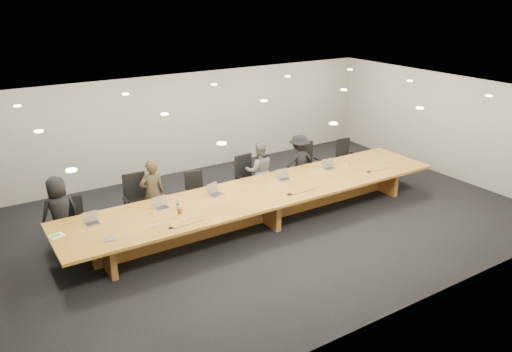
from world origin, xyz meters
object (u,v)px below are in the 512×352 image
(av_box, at_px, (110,239))
(mic_center, at_px, (290,194))
(mic_right, at_px, (369,171))
(chair_mid_left, at_px, (196,193))
(chair_left, at_px, (139,201))
(chair_mid_right, at_px, (249,178))
(paper_cup_far, at_px, (346,166))
(mic_left, at_px, (171,227))
(chair_far_right, at_px, (347,157))
(person_b, at_px, (152,193))
(laptop_c, at_px, (217,190))
(laptop_e, at_px, (330,164))
(amber_mug, at_px, (180,211))
(laptop_a, at_px, (92,219))
(chair_far_left, at_px, (74,222))
(water_bottle, at_px, (178,204))
(person_a, at_px, (60,213))
(chair_right, at_px, (311,164))
(person_c, at_px, (259,171))
(laptop_d, at_px, (285,175))
(conference_table, at_px, (263,200))
(paper_cup_near, at_px, (285,175))
(laptop_b, at_px, (162,203))
(person_d, at_px, (299,162))

(av_box, relative_size, mic_center, 1.50)
(mic_right, bearing_deg, chair_mid_left, 158.34)
(chair_left, xyz_separation_m, chair_mid_right, (2.77, -0.09, -0.02))
(paper_cup_far, height_order, mic_left, paper_cup_far)
(chair_far_right, xyz_separation_m, av_box, (-7.23, -1.76, 0.25))
(person_b, distance_m, mic_left, 1.77)
(laptop_c, distance_m, paper_cup_far, 3.61)
(chair_mid_left, height_order, paper_cup_far, chair_mid_left)
(laptop_e, height_order, amber_mug, laptop_e)
(laptop_a, bearing_deg, mic_right, -7.52)
(av_box, bearing_deg, mic_center, 4.50)
(chair_far_left, height_order, water_bottle, chair_far_left)
(chair_mid_right, distance_m, person_a, 4.44)
(laptop_e, bearing_deg, av_box, -168.08)
(paper_cup_far, distance_m, mic_right, 0.60)
(chair_mid_left, bearing_deg, person_b, -166.55)
(mic_left, bearing_deg, av_box, 172.51)
(person_b, relative_size, laptop_c, 4.62)
(chair_right, relative_size, amber_mug, 10.13)
(laptop_a, distance_m, paper_cup_far, 6.28)
(chair_far_left, relative_size, chair_left, 0.85)
(chair_right, xyz_separation_m, av_box, (-5.89, -1.70, 0.19))
(person_c, xyz_separation_m, av_box, (-4.22, -1.63, 0.03))
(mic_center, bearing_deg, laptop_d, 61.87)
(conference_table, height_order, paper_cup_far, paper_cup_far)
(chair_mid_left, height_order, paper_cup_near, chair_mid_left)
(chair_mid_right, xyz_separation_m, person_a, (-4.44, -0.00, 0.18))
(paper_cup_near, bearing_deg, paper_cup_far, -8.15)
(laptop_b, relative_size, av_box, 1.56)
(chair_right, xyz_separation_m, paper_cup_near, (-1.43, -0.81, 0.22))
(laptop_a, xyz_separation_m, av_box, (0.09, -0.80, -0.10))
(laptop_c, xyz_separation_m, av_box, (-2.58, -0.79, -0.12))
(chair_far_left, distance_m, person_a, 0.35)
(laptop_b, bearing_deg, paper_cup_near, -3.99)
(chair_right, bearing_deg, person_c, 178.82)
(amber_mug, bearing_deg, mic_center, -9.28)
(laptop_c, bearing_deg, person_b, 122.29)
(paper_cup_near, bearing_deg, person_d, 36.53)
(water_bottle, height_order, mic_center, water_bottle)
(chair_left, height_order, water_bottle, chair_left)
(chair_mid_left, relative_size, laptop_b, 3.31)
(chair_left, height_order, chair_mid_left, chair_left)
(laptop_b, bearing_deg, person_c, 10.23)
(chair_mid_left, xyz_separation_m, mic_left, (-1.39, -1.79, 0.25))
(person_c, relative_size, mic_left, 13.41)
(mic_left, bearing_deg, amber_mug, 50.92)
(paper_cup_near, relative_size, paper_cup_far, 1.09)
(chair_left, distance_m, laptop_c, 1.74)
(laptop_c, height_order, mic_left, laptop_c)
(chair_left, distance_m, chair_far_right, 6.07)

